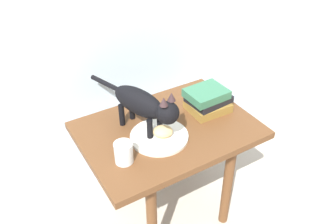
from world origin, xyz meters
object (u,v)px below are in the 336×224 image
object	(u,v)px
plate	(159,137)
cat	(144,105)
bread_roll	(163,131)
book_stack	(208,100)
candle_jar	(124,154)
side_table	(168,142)

from	to	relation	value
plate	cat	size ratio (longest dim) A/B	0.52
plate	bread_roll	world-z (taller)	bread_roll
book_stack	candle_jar	size ratio (longest dim) A/B	2.33
cat	book_stack	size ratio (longest dim) A/B	2.32
candle_jar	cat	bearing A→B (deg)	38.03
cat	book_stack	bearing A→B (deg)	-1.49
book_stack	bread_roll	bearing A→B (deg)	-164.68
plate	candle_jar	bearing A→B (deg)	-164.40
bread_roll	cat	world-z (taller)	cat
side_table	book_stack	world-z (taller)	book_stack
side_table	book_stack	xyz separation A→B (m)	(0.22, 0.02, 0.13)
bread_roll	book_stack	size ratio (longest dim) A/B	0.40
plate	bread_roll	bearing A→B (deg)	-55.57
bread_roll	candle_jar	bearing A→B (deg)	-169.04
side_table	candle_jar	distance (m)	0.29
plate	bread_roll	distance (m)	0.04
book_stack	candle_jar	distance (m)	0.48
side_table	plate	bearing A→B (deg)	-148.60
book_stack	candle_jar	xyz separation A→B (m)	(-0.47, -0.11, -0.01)
side_table	cat	bearing A→B (deg)	162.27
side_table	plate	size ratio (longest dim) A/B	3.07
plate	book_stack	distance (m)	0.30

